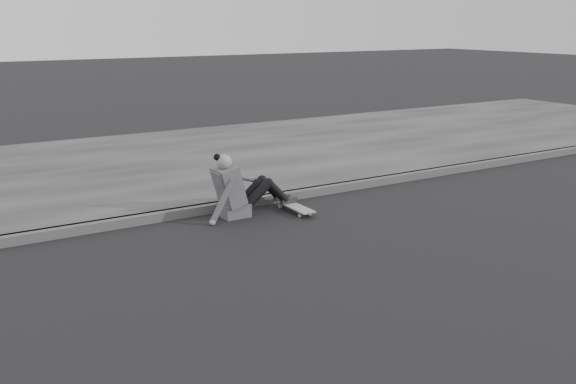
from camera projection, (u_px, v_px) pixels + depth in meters
name	position (u px, v px, depth m)	size (l,w,h in m)	color
ground	(434.00, 245.00, 7.49)	(80.00, 80.00, 0.00)	black
curb	(313.00, 192.00, 9.61)	(24.00, 0.16, 0.12)	#4B4B4B
sidewalk	(225.00, 156.00, 12.10)	(24.00, 6.00, 0.12)	#393939
skateboard	(295.00, 207.00, 8.78)	(0.20, 0.78, 0.09)	#9C9C97
seated_woman	(238.00, 190.00, 8.54)	(1.38, 0.46, 0.88)	#4D4D4F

